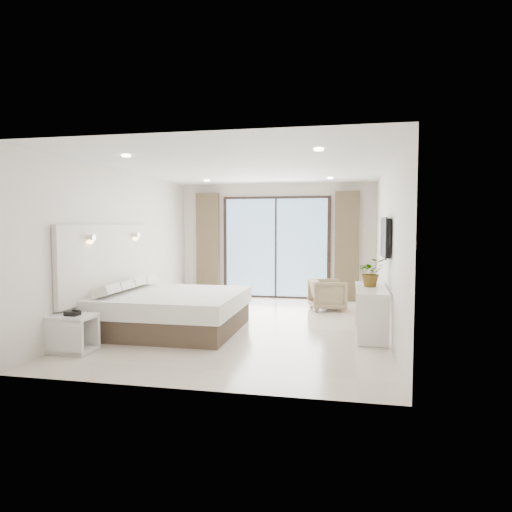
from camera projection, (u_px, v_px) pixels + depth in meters
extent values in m
plane|color=beige|center=(248.00, 326.00, 7.88)|extent=(6.20, 6.20, 0.00)
cube|color=silver|center=(276.00, 241.00, 10.82)|extent=(4.60, 0.02, 2.70)
cube|color=silver|center=(184.00, 263.00, 4.75)|extent=(4.60, 0.02, 2.70)
cube|color=silver|center=(124.00, 247.00, 8.24)|extent=(0.02, 6.20, 2.70)
cube|color=silver|center=(388.00, 249.00, 7.33)|extent=(0.02, 6.20, 2.70)
cube|color=white|center=(248.00, 168.00, 7.69)|extent=(4.60, 6.20, 0.02)
cube|color=silver|center=(111.00, 260.00, 7.69)|extent=(0.08, 3.00, 1.20)
cube|color=black|center=(386.00, 238.00, 7.02)|extent=(0.06, 1.00, 0.58)
cube|color=black|center=(384.00, 238.00, 7.02)|extent=(0.02, 1.04, 0.62)
cube|color=black|center=(276.00, 248.00, 10.80)|extent=(2.56, 0.04, 2.42)
cube|color=#84ADD4|center=(276.00, 248.00, 10.77)|extent=(2.40, 0.01, 2.30)
cube|color=brown|center=(208.00, 245.00, 11.01)|extent=(0.55, 0.14, 2.50)
cube|color=brown|center=(347.00, 246.00, 10.36)|extent=(0.55, 0.14, 2.50)
cylinder|color=white|center=(126.00, 156.00, 6.19)|extent=(0.12, 0.12, 0.02)
cylinder|color=white|center=(319.00, 150.00, 5.67)|extent=(0.12, 0.12, 0.02)
cylinder|color=white|center=(207.00, 181.00, 9.71)|extent=(0.12, 0.12, 0.02)
cylinder|color=white|center=(330.00, 178.00, 9.19)|extent=(0.12, 0.12, 0.02)
cube|color=brown|center=(172.00, 320.00, 7.54)|extent=(2.16, 2.05, 0.35)
cube|color=white|center=(172.00, 301.00, 7.52)|extent=(2.24, 2.14, 0.28)
cube|color=white|center=(106.00, 293.00, 6.98)|extent=(0.28, 0.43, 0.14)
cube|color=white|center=(121.00, 289.00, 7.43)|extent=(0.28, 0.43, 0.14)
cube|color=white|center=(134.00, 285.00, 7.90)|extent=(0.28, 0.43, 0.14)
cube|color=white|center=(146.00, 282.00, 8.35)|extent=(0.28, 0.43, 0.14)
cube|color=white|center=(72.00, 317.00, 6.24)|extent=(0.57, 0.47, 0.05)
cube|color=white|center=(73.00, 350.00, 6.28)|extent=(0.57, 0.47, 0.05)
cube|color=white|center=(64.00, 337.00, 6.06)|extent=(0.56, 0.06, 0.46)
cube|color=white|center=(81.00, 330.00, 6.46)|extent=(0.56, 0.06, 0.46)
cube|color=black|center=(72.00, 313.00, 6.20)|extent=(0.19, 0.15, 0.06)
cube|color=white|center=(371.00, 289.00, 7.12)|extent=(0.47, 1.49, 0.06)
cube|color=white|center=(373.00, 323.00, 6.49)|extent=(0.45, 0.06, 0.71)
cube|color=white|center=(369.00, 306.00, 7.80)|extent=(0.45, 0.06, 0.71)
imported|color=#33662D|center=(371.00, 275.00, 7.20)|extent=(0.51, 0.54, 0.35)
imported|color=#9C8F66|center=(327.00, 293.00, 9.33)|extent=(0.79, 0.82, 0.69)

